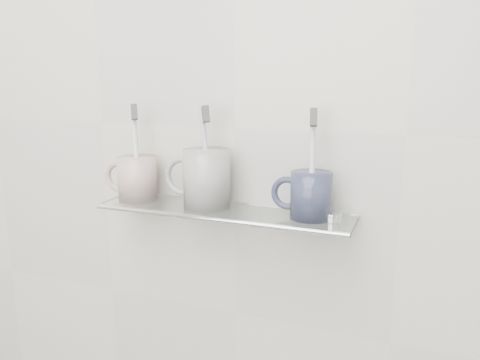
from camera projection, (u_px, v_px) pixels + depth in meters
The scene contains 18 objects.
wall_back at pixel (235, 128), 0.93m from camera, with size 2.50×2.50×0.00m, color #BDB6A7.
shelf_glass at pixel (223, 211), 0.90m from camera, with size 0.50×0.12×0.01m, color silver.
shelf_rail at pixel (211, 219), 0.85m from camera, with size 0.01×0.01×0.50m, color silver.
bracket_left at pixel (144, 201), 1.02m from camera, with size 0.02×0.02×0.03m, color silver.
bracket_right at pixel (336, 222), 0.87m from camera, with size 0.02×0.02×0.03m, color silver.
mug_left at pixel (137, 178), 0.97m from camera, with size 0.08×0.08×0.09m, color silver.
mug_left_handle at pixel (119, 177), 0.98m from camera, with size 0.07×0.07×0.01m, color silver.
toothbrush_left at pixel (136, 151), 0.95m from camera, with size 0.01×0.01×0.19m, color silver.
bristles_left at pixel (134, 112), 0.94m from camera, with size 0.01×0.02×0.03m, color #3A3C3D.
mug_center at pixel (207, 179), 0.91m from camera, with size 0.09×0.09×0.11m, color white.
mug_center_handle at pixel (183, 177), 0.92m from camera, with size 0.08×0.08×0.01m, color white.
toothbrush_center at pixel (206, 156), 0.90m from camera, with size 0.01×0.01×0.19m, color #8B8AAB.
bristles_center at pixel (206, 114), 0.88m from camera, with size 0.01×0.02×0.03m, color #3A3C3D.
mug_right at pixel (311, 195), 0.84m from camera, with size 0.07×0.07×0.08m, color #181E30.
mug_right_handle at pixel (288, 193), 0.85m from camera, with size 0.06×0.06×0.01m, color #181E30.
toothbrush_right at pixel (312, 163), 0.82m from camera, with size 0.01×0.01×0.19m, color #BEBBBA.
bristles_right at pixel (314, 117), 0.81m from camera, with size 0.01×0.02×0.03m, color #3A3C3D.
chrome_cap at pixel (332, 216), 0.83m from camera, with size 0.03×0.03×0.01m, color silver.
Camera 1 is at (0.35, 0.24, 1.35)m, focal length 35.00 mm.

